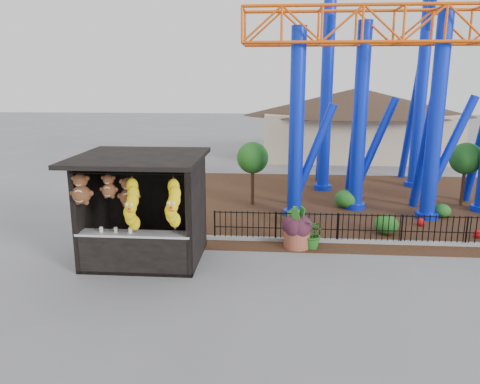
# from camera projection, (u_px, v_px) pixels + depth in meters

# --- Properties ---
(ground) EXTENTS (120.00, 120.00, 0.00)m
(ground) POSITION_uv_depth(u_px,v_px,m) (245.00, 278.00, 12.44)
(ground) COLOR slate
(ground) RESTS_ON ground
(mulch_bed) EXTENTS (18.00, 12.00, 0.02)m
(mulch_bed) POSITION_uv_depth(u_px,v_px,m) (351.00, 203.00, 19.88)
(mulch_bed) COLOR #331E11
(mulch_bed) RESTS_ON ground
(curb) EXTENTS (18.00, 0.18, 0.12)m
(curb) POSITION_uv_depth(u_px,v_px,m) (375.00, 242.00, 15.03)
(curb) COLOR gray
(curb) RESTS_ON ground
(prize_booth) EXTENTS (3.50, 3.40, 3.12)m
(prize_booth) POSITION_uv_depth(u_px,v_px,m) (141.00, 211.00, 13.18)
(prize_booth) COLOR black
(prize_booth) RESTS_ON ground
(picket_fence) EXTENTS (12.20, 0.06, 1.00)m
(picket_fence) POSITION_uv_depth(u_px,v_px,m) (405.00, 230.00, 14.85)
(picket_fence) COLOR black
(picket_fence) RESTS_ON ground
(roller_coaster) EXTENTS (11.00, 6.37, 10.82)m
(roller_coaster) POSITION_uv_depth(u_px,v_px,m) (388.00, 46.00, 18.50)
(roller_coaster) COLOR #0C26D7
(roller_coaster) RESTS_ON ground
(terracotta_planter) EXTENTS (0.84, 0.84, 0.59)m
(terracotta_planter) POSITION_uv_depth(u_px,v_px,m) (297.00, 238.00, 14.65)
(terracotta_planter) COLOR #994B37
(terracotta_planter) RESTS_ON ground
(planter_foliage) EXTENTS (0.70, 0.70, 0.64)m
(planter_foliage) POSITION_uv_depth(u_px,v_px,m) (297.00, 220.00, 14.51)
(planter_foliage) COLOR #381624
(planter_foliage) RESTS_ON terracotta_planter
(potted_plant) EXTENTS (1.10, 1.04, 0.97)m
(potted_plant) POSITION_uv_depth(u_px,v_px,m) (313.00, 233.00, 14.54)
(potted_plant) COLOR #2A5619
(potted_plant) RESTS_ON ground
(landscaping) EXTENTS (8.47, 4.12, 0.74)m
(landscaping) POSITION_uv_depth(u_px,v_px,m) (370.00, 211.00, 17.56)
(landscaping) COLOR #1E591A
(landscaping) RESTS_ON mulch_bed
(pavilion) EXTENTS (15.00, 15.00, 4.80)m
(pavilion) POSITION_uv_depth(u_px,v_px,m) (357.00, 112.00, 30.63)
(pavilion) COLOR #BFAD8C
(pavilion) RESTS_ON ground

